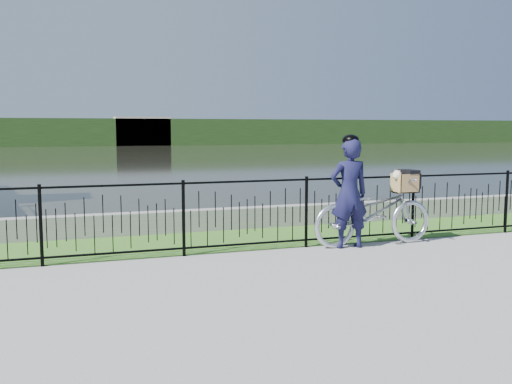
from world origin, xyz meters
name	(u,v)px	position (x,y,z in m)	size (l,w,h in m)	color
ground	(285,276)	(0.00, 0.00, 0.00)	(120.00, 120.00, 0.00)	gray
grass_strip	(229,239)	(0.00, 2.60, 0.00)	(60.00, 2.00, 0.01)	#3B6E22
water	(104,157)	(0.00, 33.00, 0.00)	(120.00, 120.00, 0.00)	black
quay_wall	(215,220)	(0.00, 3.60, 0.20)	(60.00, 0.30, 0.40)	gray
fence	(247,215)	(0.00, 1.60, 0.58)	(14.00, 0.06, 1.15)	black
far_treeline	(86,132)	(0.00, 60.00, 1.50)	(120.00, 6.00, 3.00)	#244119
far_building_right	(142,131)	(6.00, 58.50, 1.60)	(6.00, 3.00, 3.20)	#A89C87
bicycle_rig	(374,211)	(2.11, 1.40, 0.56)	(2.11, 0.74, 1.25)	silver
cyclist	(349,192)	(1.63, 1.36, 0.90)	(0.66, 0.45, 1.82)	#131335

